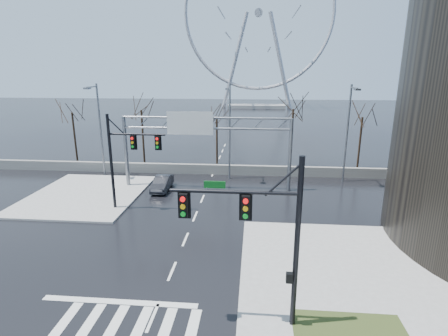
# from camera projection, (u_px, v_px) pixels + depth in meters

# --- Properties ---
(ground) EXTENTS (260.00, 260.00, 0.00)m
(ground) POSITION_uv_depth(u_px,v_px,m) (172.00, 271.00, 20.31)
(ground) COLOR black
(ground) RESTS_ON ground
(sidewalk_right_ext) EXTENTS (12.00, 10.00, 0.15)m
(sidewalk_right_ext) POSITION_uv_depth(u_px,v_px,m) (340.00, 260.00, 21.37)
(sidewalk_right_ext) COLOR gray
(sidewalk_right_ext) RESTS_ON ground
(sidewalk_far) EXTENTS (10.00, 12.00, 0.15)m
(sidewalk_far) POSITION_uv_depth(u_px,v_px,m) (86.00, 194.00, 32.74)
(sidewalk_far) COLOR gray
(sidewalk_far) RESTS_ON ground
(barrier_wall) EXTENTS (52.00, 0.50, 1.10)m
(barrier_wall) POSITION_uv_depth(u_px,v_px,m) (213.00, 169.00, 39.36)
(barrier_wall) COLOR slate
(barrier_wall) RESTS_ON ground
(signal_mast_near) EXTENTS (5.52, 0.41, 8.00)m
(signal_mast_near) POSITION_uv_depth(u_px,v_px,m) (265.00, 228.00, 14.70)
(signal_mast_near) COLOR black
(signal_mast_near) RESTS_ON ground
(signal_mast_far) EXTENTS (4.72, 0.41, 8.00)m
(signal_mast_far) POSITION_uv_depth(u_px,v_px,m) (124.00, 153.00, 28.12)
(signal_mast_far) COLOR black
(signal_mast_far) RESTS_ON ground
(sign_gantry) EXTENTS (16.36, 0.40, 7.60)m
(sign_gantry) POSITION_uv_depth(u_px,v_px,m) (202.00, 137.00, 33.32)
(sign_gantry) COLOR slate
(sign_gantry) RESTS_ON ground
(streetlight_left) EXTENTS (0.50, 2.55, 10.00)m
(streetlight_left) POSITION_uv_depth(u_px,v_px,m) (99.00, 123.00, 37.19)
(streetlight_left) COLOR slate
(streetlight_left) RESTS_ON ground
(streetlight_mid) EXTENTS (0.50, 2.55, 10.00)m
(streetlight_mid) POSITION_uv_depth(u_px,v_px,m) (229.00, 125.00, 36.00)
(streetlight_mid) COLOR slate
(streetlight_mid) RESTS_ON ground
(streetlight_right) EXTENTS (0.50, 2.55, 10.00)m
(streetlight_right) POSITION_uv_depth(u_px,v_px,m) (349.00, 126.00, 34.99)
(streetlight_right) COLOR slate
(streetlight_right) RESTS_ON ground
(tree_far_left) EXTENTS (3.50, 3.50, 7.00)m
(tree_far_left) POSITION_uv_depth(u_px,v_px,m) (73.00, 118.00, 43.38)
(tree_far_left) COLOR black
(tree_far_left) RESTS_ON ground
(tree_left) EXTENTS (3.75, 3.75, 7.50)m
(tree_left) POSITION_uv_depth(u_px,v_px,m) (142.00, 116.00, 42.03)
(tree_left) COLOR black
(tree_left) RESTS_ON ground
(tree_center) EXTENTS (3.25, 3.25, 6.50)m
(tree_center) POSITION_uv_depth(u_px,v_px,m) (217.00, 123.00, 42.45)
(tree_center) COLOR black
(tree_center) RESTS_ON ground
(tree_right) EXTENTS (3.90, 3.90, 7.80)m
(tree_right) POSITION_uv_depth(u_px,v_px,m) (293.00, 116.00, 40.45)
(tree_right) COLOR black
(tree_right) RESTS_ON ground
(tree_far_right) EXTENTS (3.40, 3.40, 6.80)m
(tree_far_right) POSITION_uv_depth(u_px,v_px,m) (362.00, 123.00, 40.47)
(tree_far_right) COLOR black
(tree_far_right) RESTS_ON ground
(ferris_wheel) EXTENTS (45.00, 6.00, 50.91)m
(ferris_wheel) POSITION_uv_depth(u_px,v_px,m) (258.00, 19.00, 104.09)
(ferris_wheel) COLOR gray
(ferris_wheel) RESTS_ON ground
(car) EXTENTS (1.44, 4.11, 1.36)m
(car) POSITION_uv_depth(u_px,v_px,m) (162.00, 183.00, 34.05)
(car) COLOR black
(car) RESTS_ON ground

